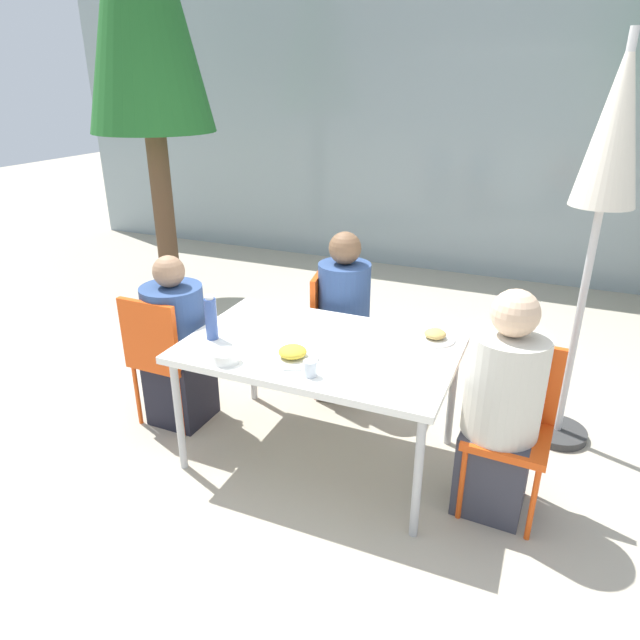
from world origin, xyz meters
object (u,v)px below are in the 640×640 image
Objects in this scene: person_far at (344,322)px; bottle at (211,318)px; person_right at (501,413)px; chair_left at (162,351)px; chair_far at (334,323)px; salad_bowl at (226,357)px; chair_right at (513,415)px; closed_umbrella at (611,150)px; person_left at (177,348)px; drinking_cup at (310,368)px.

bottle is (-0.46, -0.89, 0.30)m from person_far.
chair_left is at bearing 3.10° from person_right.
chair_far is 6.23× the size of salad_bowl.
chair_far is at bearing 82.64° from salad_bowl.
chair_right reaches higher than salad_bowl.
salad_bowl is at bearing -44.39° from bottle.
chair_far is 0.75× the size of person_far.
person_right reaches higher than chair_left.
closed_umbrella is (0.31, 0.81, 1.18)m from person_right.
chair_right is 1.49m from salad_bowl.
person_far is at bearing 57.96° from chair_far.
person_right reaches higher than salad_bowl.
person_left is 7.89× the size of salad_bowl.
closed_umbrella is at bearing -108.14° from person_right.
chair_right is at bearing -109.19° from closed_umbrella.
chair_far is at bearing -179.84° from closed_umbrella.
person_left is (0.05, 0.08, -0.00)m from chair_left.
chair_left is 1.20m from person_far.
person_right is 1.41m from salad_bowl.
person_right reaches higher than bottle.
closed_umbrella is at bearing 81.08° from person_far.
chair_right reaches higher than drinking_cup.
person_far reaches higher than person_left.
salad_bowl is (-0.24, -1.11, 0.20)m from person_far.
drinking_cup is (1.08, -0.36, 0.25)m from person_left.
person_far reaches higher than drinking_cup.
person_right reaches higher than drinking_cup.
closed_umbrella is (2.35, 0.83, 1.22)m from chair_left.
drinking_cup is (0.23, -1.07, 0.21)m from person_far.
person_right reaches higher than person_far.
bottle is at bearing -37.81° from person_far.
drinking_cup is (-0.90, -0.29, 0.20)m from person_right.
person_right is 1.47m from closed_umbrella.
chair_left is 0.79× the size of person_left.
chair_left is 0.78m from salad_bowl.
person_far is at bearing 102.00° from drinking_cup.
chair_right is 0.10m from person_right.
chair_far is (-1.21, 0.81, -0.04)m from person_right.
chair_left is at bearing 5.21° from chair_right.
closed_umbrella is 9.03× the size of bottle.
chair_left is 0.38× the size of closed_umbrella.
bottle reaches higher than drinking_cup.
person_right is at bearing -110.85° from closed_umbrella.
person_left is at bearing -60.79° from person_far.
drinking_cup is (1.14, -0.28, 0.25)m from chair_left.
chair_right is (2.09, 0.09, 0.00)m from chair_left.
salad_bowl is (0.62, -0.40, 0.24)m from person_left.
person_left is 1.11m from person_far.
chair_left is at bearing -160.54° from closed_umbrella.
bottle reaches higher than chair_right.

